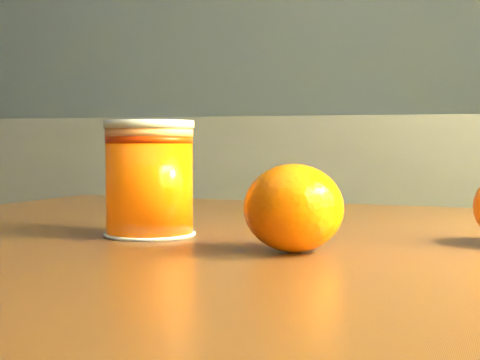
# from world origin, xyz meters

# --- Properties ---
(kitchen_counter) EXTENTS (3.15, 0.60, 0.90)m
(kitchen_counter) POSITION_xyz_m (0.00, 1.45, 0.45)
(kitchen_counter) COLOR #55565B
(kitchen_counter) RESTS_ON ground
(juice_glass) EXTENTS (0.08, 0.08, 0.09)m
(juice_glass) POSITION_xyz_m (0.69, 0.29, 0.81)
(juice_glass) COLOR #F55904
(juice_glass) RESTS_ON table
(orange_front) EXTENTS (0.09, 0.09, 0.06)m
(orange_front) POSITION_xyz_m (0.82, 0.23, 0.79)
(orange_front) COLOR #FF6B05
(orange_front) RESTS_ON table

